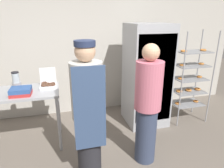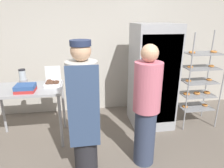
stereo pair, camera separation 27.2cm
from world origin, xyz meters
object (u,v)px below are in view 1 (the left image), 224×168
(refrigerator, at_px, (147,76))
(donut_box, at_px, (48,84))
(binder_stack, at_px, (21,91))
(blender_pitcher, at_px, (16,81))
(person_baker, at_px, (88,112))
(person_customer, at_px, (148,105))
(baking_rack, at_px, (190,78))

(refrigerator, distance_m, donut_box, 1.72)
(refrigerator, distance_m, binder_stack, 2.10)
(blender_pitcher, relative_size, person_baker, 0.15)
(binder_stack, xyz_separation_m, person_customer, (1.62, -0.65, -0.12))
(donut_box, bearing_deg, refrigerator, 4.98)
(blender_pitcher, bearing_deg, person_customer, -28.84)
(donut_box, distance_m, person_customer, 1.54)
(refrigerator, height_order, person_baker, refrigerator)
(refrigerator, xyz_separation_m, baking_rack, (0.83, -0.13, -0.08))
(person_baker, bearing_deg, person_customer, 6.43)
(donut_box, bearing_deg, person_customer, -34.73)
(baking_rack, bearing_deg, person_customer, -145.03)
(person_customer, bearing_deg, refrigerator, 66.43)
(blender_pitcher, height_order, person_customer, person_customer)
(person_customer, bearing_deg, person_baker, -173.57)
(blender_pitcher, relative_size, binder_stack, 0.94)
(blender_pitcher, xyz_separation_m, binder_stack, (0.10, -0.30, -0.06))
(baking_rack, height_order, person_customer, baking_rack)
(baking_rack, relative_size, donut_box, 5.97)
(blender_pitcher, bearing_deg, binder_stack, -71.86)
(refrigerator, xyz_separation_m, binder_stack, (-2.07, -0.38, 0.04))
(baking_rack, height_order, blender_pitcher, baking_rack)
(baking_rack, bearing_deg, refrigerator, 170.77)
(binder_stack, bearing_deg, refrigerator, 10.36)
(baking_rack, relative_size, person_customer, 1.04)
(baking_rack, relative_size, blender_pitcher, 6.50)
(donut_box, bearing_deg, person_baker, -64.35)
(refrigerator, xyz_separation_m, donut_box, (-1.71, -0.15, 0.03))
(binder_stack, relative_size, person_customer, 0.17)
(binder_stack, bearing_deg, person_customer, -21.76)
(person_baker, bearing_deg, refrigerator, 41.81)
(blender_pitcher, bearing_deg, donut_box, -8.86)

